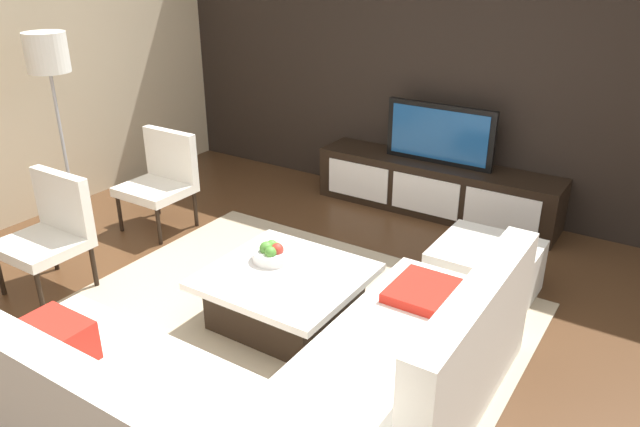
# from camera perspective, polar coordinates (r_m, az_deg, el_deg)

# --- Properties ---
(ground_plane) EXTENTS (14.00, 14.00, 0.00)m
(ground_plane) POSITION_cam_1_polar(r_m,az_deg,el_deg) (4.16, -2.82, -11.08)
(ground_plane) COLOR #4C301C
(feature_wall_back) EXTENTS (6.40, 0.12, 2.80)m
(feature_wall_back) POSITION_cam_1_polar(r_m,az_deg,el_deg) (5.89, 12.80, 13.76)
(feature_wall_back) COLOR black
(feature_wall_back) RESTS_ON ground
(area_rug) EXTENTS (3.07, 2.67, 0.01)m
(area_rug) POSITION_cam_1_polar(r_m,az_deg,el_deg) (4.21, -3.95, -10.59)
(area_rug) COLOR tan
(area_rug) RESTS_ON ground
(media_console) EXTENTS (2.33, 0.49, 0.50)m
(media_console) POSITION_cam_1_polar(r_m,az_deg,el_deg) (5.92, 10.73, 2.39)
(media_console) COLOR black
(media_console) RESTS_ON ground
(television) EXTENTS (1.04, 0.06, 0.56)m
(television) POSITION_cam_1_polar(r_m,az_deg,el_deg) (5.75, 11.14, 7.30)
(television) COLOR black
(television) RESTS_ON media_console
(sectional_couch) EXTENTS (2.31, 2.36, 0.84)m
(sectional_couch) POSITION_cam_1_polar(r_m,az_deg,el_deg) (3.20, -4.59, -17.09)
(sectional_couch) COLOR white
(sectional_couch) RESTS_ON ground
(coffee_table) EXTENTS (1.00, 0.96, 0.38)m
(coffee_table) POSITION_cam_1_polar(r_m,az_deg,el_deg) (4.17, -3.20, -7.72)
(coffee_table) COLOR black
(coffee_table) RESTS_ON ground
(accent_chair_near) EXTENTS (0.57, 0.53, 0.87)m
(accent_chair_near) POSITION_cam_1_polar(r_m,az_deg,el_deg) (4.87, -23.86, -1.14)
(accent_chair_near) COLOR black
(accent_chair_near) RESTS_ON ground
(floor_lamp) EXTENTS (0.34, 0.34, 1.74)m
(floor_lamp) POSITION_cam_1_polar(r_m,az_deg,el_deg) (5.57, -24.07, 12.62)
(floor_lamp) COLOR #A5A5AA
(floor_lamp) RESTS_ON ground
(ottoman) EXTENTS (0.70, 0.70, 0.40)m
(ottoman) POSITION_cam_1_polar(r_m,az_deg,el_deg) (4.61, 15.15, -5.27)
(ottoman) COLOR white
(ottoman) RESTS_ON ground
(fruit_bowl) EXTENTS (0.28, 0.28, 0.14)m
(fruit_bowl) POSITION_cam_1_polar(r_m,az_deg,el_deg) (4.21, -4.48, -3.71)
(fruit_bowl) COLOR silver
(fruit_bowl) RESTS_ON coffee_table
(accent_chair_far) EXTENTS (0.58, 0.53, 0.87)m
(accent_chair_far) POSITION_cam_1_polar(r_m,az_deg,el_deg) (5.64, -14.56, 3.53)
(accent_chair_far) COLOR black
(accent_chair_far) RESTS_ON ground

